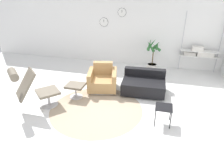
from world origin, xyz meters
TOP-DOWN VIEW (x-y plane):
  - ground_plane at (0.00, 0.00)m, footprint 12.00×12.00m
  - wall_back at (-0.00, 3.26)m, footprint 12.00×0.09m
  - round_rug at (-0.17, -0.21)m, footprint 2.31×2.31m
  - lounge_chair at (-1.66, -0.58)m, footprint 1.07×1.10m
  - ottoman at (-0.91, 0.23)m, footprint 0.49×0.42m
  - armchair_red at (-0.34, 0.89)m, footprint 0.96×0.96m
  - couch_low at (0.86, 1.01)m, footprint 1.23×0.93m
  - side_table at (1.44, -0.38)m, footprint 0.36×0.36m
  - potted_plant at (0.96, 2.78)m, footprint 0.56×0.55m
  - shelf_unit at (2.51, 3.02)m, footprint 1.29×0.28m

SIDE VIEW (x-z plane):
  - ground_plane at x=0.00m, z-range 0.00..0.00m
  - round_rug at x=-0.17m, z-range 0.00..0.01m
  - couch_low at x=0.86m, z-range -0.07..0.54m
  - armchair_red at x=-0.34m, z-range -0.10..0.66m
  - ottoman at x=-0.91m, z-range 0.10..0.48m
  - side_table at x=1.44m, z-range 0.16..0.59m
  - potted_plant at x=0.96m, z-range -0.07..1.06m
  - lounge_chair at x=-1.66m, z-range 0.09..1.20m
  - shelf_unit at x=2.51m, z-range -0.30..1.75m
  - wall_back at x=0.00m, z-range 0.00..2.80m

